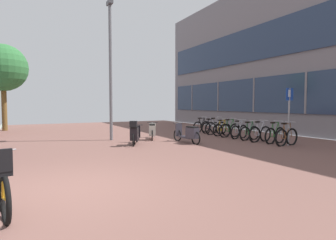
{
  "coord_description": "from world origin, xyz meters",
  "views": [
    {
      "loc": [
        -0.72,
        -5.6,
        1.68
      ],
      "look_at": [
        3.02,
        1.67,
        1.21
      ],
      "focal_mm": 29.48,
      "sensor_mm": 36.0,
      "label": 1
    }
  ],
  "objects_px": {
    "bicycle_rack_03": "(250,133)",
    "scooter_near": "(135,134)",
    "bicycle_rack_09": "(202,127)",
    "street_tree": "(3,68)",
    "bicycle_rack_02": "(260,134)",
    "scooter_far": "(189,134)",
    "bicycle_rack_07": "(216,128)",
    "parking_sign": "(289,110)",
    "bicycle_foreground": "(0,191)",
    "bicycle_rack_08": "(211,128)",
    "bicycle_rack_01": "(275,135)",
    "bicycle_rack_04": "(239,132)",
    "lamp_post": "(110,64)",
    "bicycle_rack_00": "(287,137)",
    "bicycle_rack_06": "(222,130)",
    "bicycle_rack_05": "(230,130)",
    "scooter_mid": "(152,131)"
  },
  "relations": [
    {
      "from": "bicycle_rack_09",
      "to": "bicycle_rack_08",
      "type": "bearing_deg",
      "value": -76.42
    },
    {
      "from": "bicycle_rack_09",
      "to": "scooter_near",
      "type": "distance_m",
      "value": 6.13
    },
    {
      "from": "parking_sign",
      "to": "scooter_far",
      "type": "bearing_deg",
      "value": 142.95
    },
    {
      "from": "bicycle_rack_08",
      "to": "scooter_far",
      "type": "relative_size",
      "value": 0.69
    },
    {
      "from": "bicycle_foreground",
      "to": "bicycle_rack_04",
      "type": "xyz_separation_m",
      "value": [
        9.63,
        5.62,
        -0.05
      ]
    },
    {
      "from": "bicycle_rack_03",
      "to": "street_tree",
      "type": "distance_m",
      "value": 15.38
    },
    {
      "from": "bicycle_rack_07",
      "to": "scooter_far",
      "type": "distance_m",
      "value": 3.85
    },
    {
      "from": "bicycle_foreground",
      "to": "bicycle_rack_05",
      "type": "height_order",
      "value": "bicycle_foreground"
    },
    {
      "from": "bicycle_rack_04",
      "to": "parking_sign",
      "type": "height_order",
      "value": "parking_sign"
    },
    {
      "from": "bicycle_rack_07",
      "to": "bicycle_rack_05",
      "type": "bearing_deg",
      "value": -95.61
    },
    {
      "from": "bicycle_rack_04",
      "to": "parking_sign",
      "type": "xyz_separation_m",
      "value": [
        0.22,
        -2.67,
        1.11
      ]
    },
    {
      "from": "parking_sign",
      "to": "bicycle_rack_03",
      "type": "bearing_deg",
      "value": 95.44
    },
    {
      "from": "bicycle_foreground",
      "to": "bicycle_rack_08",
      "type": "bearing_deg",
      "value": 40.1
    },
    {
      "from": "scooter_near",
      "to": "parking_sign",
      "type": "xyz_separation_m",
      "value": [
        5.51,
        -3.04,
        0.99
      ]
    },
    {
      "from": "bicycle_rack_09",
      "to": "street_tree",
      "type": "relative_size",
      "value": 0.24
    },
    {
      "from": "bicycle_rack_02",
      "to": "bicycle_rack_07",
      "type": "distance_m",
      "value": 3.35
    },
    {
      "from": "bicycle_rack_00",
      "to": "bicycle_rack_06",
      "type": "xyz_separation_m",
      "value": [
        -0.09,
        4.02,
        -0.02
      ]
    },
    {
      "from": "bicycle_rack_00",
      "to": "bicycle_rack_06",
      "type": "height_order",
      "value": "bicycle_rack_00"
    },
    {
      "from": "bicycle_rack_03",
      "to": "street_tree",
      "type": "height_order",
      "value": "street_tree"
    },
    {
      "from": "bicycle_rack_06",
      "to": "street_tree",
      "type": "bearing_deg",
      "value": 140.69
    },
    {
      "from": "scooter_near",
      "to": "bicycle_rack_00",
      "type": "bearing_deg",
      "value": -29.53
    },
    {
      "from": "parking_sign",
      "to": "lamp_post",
      "type": "bearing_deg",
      "value": 140.3
    },
    {
      "from": "bicycle_rack_04",
      "to": "bicycle_rack_07",
      "type": "bearing_deg",
      "value": 86.91
    },
    {
      "from": "bicycle_rack_02",
      "to": "bicycle_rack_08",
      "type": "relative_size",
      "value": 1.08
    },
    {
      "from": "bicycle_rack_09",
      "to": "bicycle_rack_06",
      "type": "bearing_deg",
      "value": -91.6
    },
    {
      "from": "bicycle_rack_04",
      "to": "street_tree",
      "type": "distance_m",
      "value": 14.9
    },
    {
      "from": "bicycle_foreground",
      "to": "bicycle_rack_09",
      "type": "height_order",
      "value": "bicycle_foreground"
    },
    {
      "from": "bicycle_rack_01",
      "to": "scooter_far",
      "type": "relative_size",
      "value": 0.73
    },
    {
      "from": "bicycle_rack_04",
      "to": "lamp_post",
      "type": "height_order",
      "value": "lamp_post"
    },
    {
      "from": "bicycle_rack_04",
      "to": "scooter_far",
      "type": "distance_m",
      "value": 3.04
    },
    {
      "from": "bicycle_rack_05",
      "to": "scooter_near",
      "type": "bearing_deg",
      "value": -176.72
    },
    {
      "from": "bicycle_rack_00",
      "to": "bicycle_rack_05",
      "type": "distance_m",
      "value": 3.35
    },
    {
      "from": "parking_sign",
      "to": "lamp_post",
      "type": "distance_m",
      "value": 8.03
    },
    {
      "from": "bicycle_rack_02",
      "to": "bicycle_rack_07",
      "type": "relative_size",
      "value": 0.99
    },
    {
      "from": "bicycle_rack_01",
      "to": "bicycle_rack_04",
      "type": "xyz_separation_m",
      "value": [
        -0.2,
        2.01,
        -0.01
      ]
    },
    {
      "from": "bicycle_rack_03",
      "to": "bicycle_rack_00",
      "type": "bearing_deg",
      "value": -88.15
    },
    {
      "from": "lamp_post",
      "to": "bicycle_rack_00",
      "type": "bearing_deg",
      "value": -40.37
    },
    {
      "from": "bicycle_rack_01",
      "to": "bicycle_rack_09",
      "type": "xyz_separation_m",
      "value": [
        -0.14,
        5.36,
        -0.01
      ]
    },
    {
      "from": "bicycle_foreground",
      "to": "bicycle_rack_00",
      "type": "xyz_separation_m",
      "value": [
        9.73,
        2.94,
        -0.04
      ]
    },
    {
      "from": "bicycle_rack_09",
      "to": "scooter_far",
      "type": "distance_m",
      "value": 4.72
    },
    {
      "from": "bicycle_rack_02",
      "to": "scooter_far",
      "type": "bearing_deg",
      "value": 159.66
    },
    {
      "from": "bicycle_rack_03",
      "to": "street_tree",
      "type": "relative_size",
      "value": 0.24
    },
    {
      "from": "bicycle_rack_07",
      "to": "bicycle_rack_09",
      "type": "height_order",
      "value": "bicycle_rack_07"
    },
    {
      "from": "bicycle_rack_01",
      "to": "bicycle_rack_04",
      "type": "relative_size",
      "value": 1.03
    },
    {
      "from": "bicycle_rack_06",
      "to": "scooter_mid",
      "type": "bearing_deg",
      "value": 175.8
    },
    {
      "from": "bicycle_rack_03",
      "to": "scooter_near",
      "type": "relative_size",
      "value": 0.85
    },
    {
      "from": "bicycle_rack_04",
      "to": "bicycle_rack_05",
      "type": "distance_m",
      "value": 0.67
    },
    {
      "from": "bicycle_rack_05",
      "to": "lamp_post",
      "type": "distance_m",
      "value": 6.74
    },
    {
      "from": "bicycle_rack_04",
      "to": "scooter_near",
      "type": "relative_size",
      "value": 0.87
    },
    {
      "from": "street_tree",
      "to": "bicycle_rack_03",
      "type": "bearing_deg",
      "value": -45.22
    }
  ]
}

